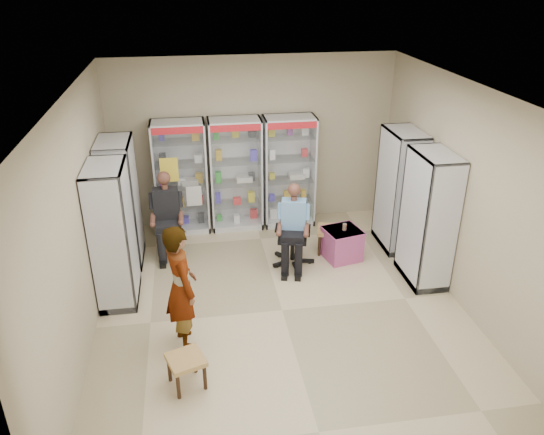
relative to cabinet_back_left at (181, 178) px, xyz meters
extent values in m
plane|color=tan|center=(1.30, -2.73, -1.00)|extent=(6.00, 6.00, 0.00)
cube|color=tan|center=(1.30, 0.27, 0.50)|extent=(5.00, 0.02, 3.00)
cube|color=tan|center=(1.30, -5.73, 0.50)|extent=(5.00, 0.02, 3.00)
cube|color=tan|center=(-1.20, -2.73, 0.50)|extent=(0.02, 6.00, 3.00)
cube|color=tan|center=(3.80, -2.73, 0.50)|extent=(0.02, 6.00, 3.00)
cube|color=beige|center=(1.30, -2.73, 2.00)|extent=(5.00, 6.00, 0.02)
cube|color=silver|center=(0.00, 0.00, 0.00)|extent=(0.90, 0.50, 2.00)
cube|color=silver|center=(0.95, 0.00, 0.00)|extent=(0.90, 0.50, 2.00)
cube|color=#9DA0A3|center=(1.90, 0.00, 0.00)|extent=(0.90, 0.50, 2.00)
cube|color=silver|center=(3.53, -1.13, 0.00)|extent=(0.90, 0.50, 2.00)
cube|color=#A3A5AA|center=(3.53, -2.23, 0.00)|extent=(0.90, 0.50, 2.00)
cube|color=#A6A9AD|center=(-0.93, -0.93, 0.00)|extent=(0.90, 0.50, 2.00)
cube|color=#AEAFB5|center=(-0.93, -2.03, 0.00)|extent=(0.90, 0.50, 2.00)
cube|color=black|center=(-0.25, -0.73, -0.53)|extent=(0.42, 0.42, 0.94)
cube|color=black|center=(1.69, -1.46, -0.49)|extent=(0.68, 0.68, 1.02)
cube|color=#B94A91|center=(2.51, -1.45, -0.74)|extent=(0.63, 0.62, 0.51)
cylinder|color=#631308|center=(2.53, -1.45, -0.43)|extent=(0.07, 0.07, 0.11)
cube|color=#A57A45|center=(2.38, -1.20, -0.79)|extent=(0.53, 0.53, 0.43)
cube|color=#B1764A|center=(-0.02, -3.98, -0.81)|extent=(0.49, 0.49, 0.39)
imported|color=#959497|center=(-0.03, -3.20, -0.18)|extent=(0.55, 0.69, 1.64)
camera|label=1|loc=(0.20, -8.71, 3.33)|focal=35.00mm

